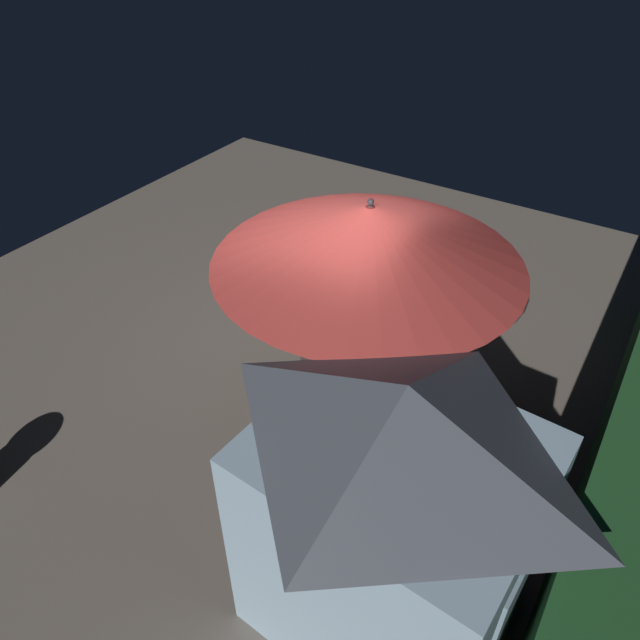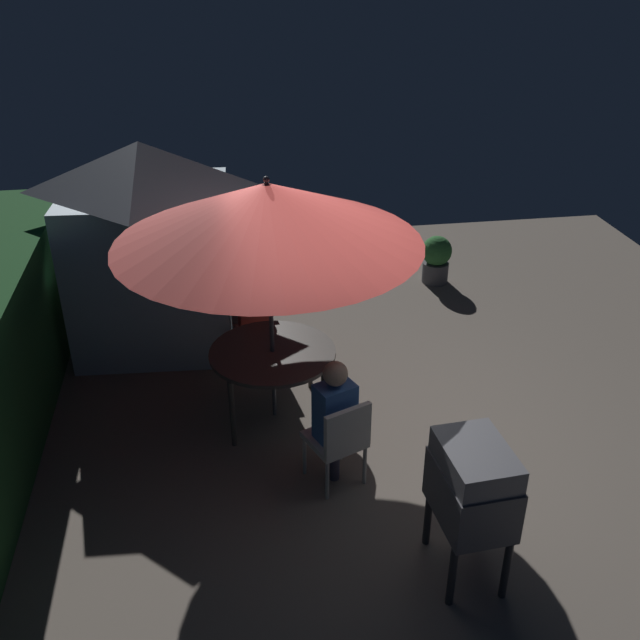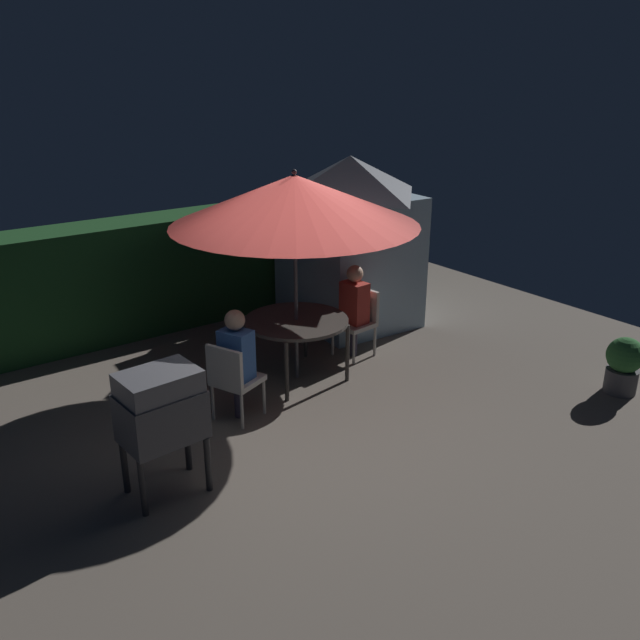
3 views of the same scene
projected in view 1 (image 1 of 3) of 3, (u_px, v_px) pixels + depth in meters
The scene contains 9 objects.
ground_plane at pixel (318, 365), 7.27m from camera, with size 11.00×11.00×0.00m, color #6B6056.
garden_shed at pixel (393, 512), 4.16m from camera, with size 1.76×2.01×2.47m.
patio_table at pixel (362, 362), 6.22m from camera, with size 1.28×1.28×0.78m.
patio_umbrella at pixel (369, 235), 5.31m from camera, with size 2.89×2.89×2.58m.
bbq_grill at pixel (364, 229), 8.23m from camera, with size 0.73×0.55×1.20m.
chair_near_shed at pixel (315, 448), 5.56m from camera, with size 0.51×0.51×0.90m.
chair_far_side at pixel (374, 308), 7.32m from camera, with size 0.60×0.60×0.90m.
person_in_red at pixel (319, 422), 5.47m from camera, with size 0.28×0.36×1.26m.
person_in_blue at pixel (374, 294), 7.10m from camera, with size 0.35×0.41×1.26m.
Camera 1 is at (4.58, 2.95, 4.85)m, focal length 33.59 mm.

